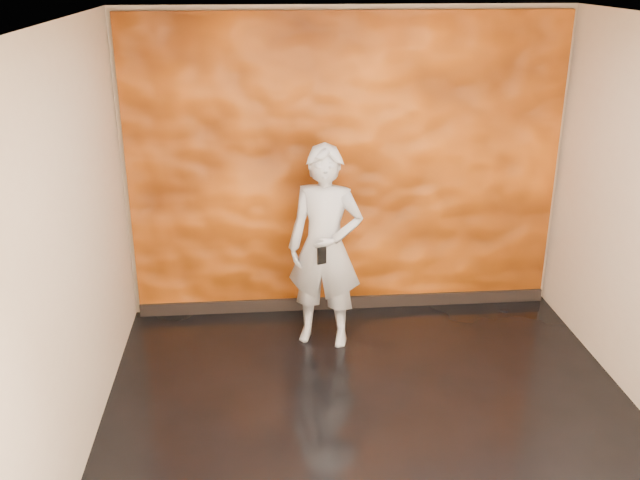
{
  "coord_description": "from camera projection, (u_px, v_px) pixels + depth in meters",
  "views": [
    {
      "loc": [
        -0.78,
        -4.23,
        3.13
      ],
      "look_at": [
        -0.34,
        0.85,
        1.13
      ],
      "focal_mm": 40.0,
      "sensor_mm": 36.0,
      "label": 1
    }
  ],
  "objects": [
    {
      "name": "room",
      "position": [
        383.0,
        248.0,
        4.62
      ],
      "size": [
        4.02,
        4.02,
        2.81
      ],
      "color": "black",
      "rests_on": "ground"
    },
    {
      "name": "phone",
      "position": [
        322.0,
        256.0,
        5.75
      ],
      "size": [
        0.08,
        0.04,
        0.14
      ],
      "primitive_type": "cube",
      "rotation": [
        0.0,
        0.0,
        0.38
      ],
      "color": "black",
      "rests_on": "man"
    },
    {
      "name": "man",
      "position": [
        325.0,
        247.0,
        6.01
      ],
      "size": [
        0.74,
        0.6,
        1.76
      ],
      "primitive_type": "imported",
      "rotation": [
        0.0,
        0.0,
        -0.31
      ],
      "color": "#979CA6",
      "rests_on": "ground"
    },
    {
      "name": "baseboard",
      "position": [
        345.0,
        302.0,
        6.89
      ],
      "size": [
        3.9,
        0.04,
        0.12
      ],
      "primitive_type": "cube",
      "color": "black",
      "rests_on": "ground"
    },
    {
      "name": "feature_wall",
      "position": [
        346.0,
        169.0,
        6.44
      ],
      "size": [
        3.9,
        0.06,
        2.75
      ],
      "primitive_type": "cube",
      "color": "orange",
      "rests_on": "ground"
    }
  ]
}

